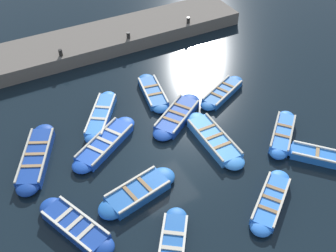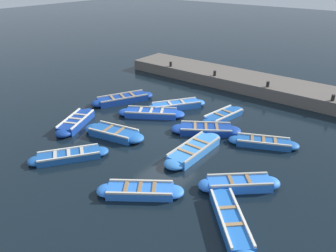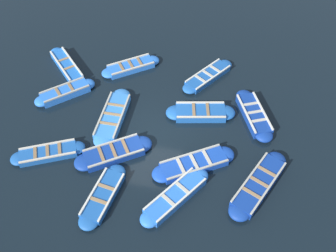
% 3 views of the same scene
% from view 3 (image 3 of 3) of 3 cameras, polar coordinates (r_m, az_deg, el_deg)
% --- Properties ---
extents(ground_plane, '(120.00, 120.00, 0.00)m').
position_cam_3_polar(ground_plane, '(18.18, -2.20, -1.39)').
color(ground_plane, black).
extents(boat_outer_left, '(2.73, 3.47, 0.41)m').
position_cam_3_polar(boat_outer_left, '(17.49, -7.89, -3.90)').
color(boat_outer_left, navy).
rests_on(boat_outer_left, ground).
extents(boat_outer_right, '(3.42, 2.67, 0.43)m').
position_cam_3_polar(boat_outer_right, '(16.09, 1.08, -10.18)').
color(boat_outer_right, blue).
rests_on(boat_outer_right, ground).
extents(boat_broadside, '(3.84, 1.02, 0.41)m').
position_cam_3_polar(boat_broadside, '(18.88, -8.03, 1.34)').
color(boat_broadside, '#3884E0').
rests_on(boat_broadside, ground).
extents(boat_bow_out, '(2.75, 3.69, 0.39)m').
position_cam_3_polar(boat_bow_out, '(17.02, 3.77, -5.53)').
color(boat_bow_out, '#1947B7').
rests_on(boat_bow_out, ground).
extents(boat_mid_row, '(2.05, 3.28, 0.36)m').
position_cam_3_polar(boat_mid_row, '(18.14, -17.01, -3.78)').
color(boat_mid_row, '#1E59AD').
rests_on(boat_mid_row, ground).
extents(boat_far_corner, '(2.64, 2.85, 0.44)m').
position_cam_3_polar(boat_far_corner, '(20.49, -14.70, 4.73)').
color(boat_far_corner, blue).
rests_on(boat_far_corner, ground).
extents(boat_near_quay, '(3.28, 2.63, 0.36)m').
position_cam_3_polar(boat_near_quay, '(20.89, 5.80, 7.21)').
color(boat_near_quay, '#1E59AD').
rests_on(boat_near_quay, ground).
extents(boat_drifting, '(3.98, 2.54, 0.44)m').
position_cam_3_polar(boat_drifting, '(16.80, 13.00, -8.28)').
color(boat_drifting, navy).
rests_on(boat_drifting, ground).
extents(boat_end_of_row, '(3.07, 2.95, 0.41)m').
position_cam_3_polar(boat_end_of_row, '(22.03, -14.48, 8.42)').
color(boat_end_of_row, blue).
rests_on(boat_end_of_row, ground).
extents(boat_stern_in, '(3.32, 1.35, 0.35)m').
position_cam_3_polar(boat_stern_in, '(16.37, -9.42, -9.95)').
color(boat_stern_in, '#1E59AD').
rests_on(boat_stern_in, ground).
extents(boat_inner_gap, '(2.54, 3.11, 0.37)m').
position_cam_3_polar(boat_inner_gap, '(21.43, -5.41, 8.58)').
color(boat_inner_gap, blue).
rests_on(boat_inner_gap, ground).
extents(boat_alongside, '(3.48, 2.15, 0.44)m').
position_cam_3_polar(boat_alongside, '(19.20, 12.34, 1.59)').
color(boat_alongside, navy).
rests_on(boat_alongside, ground).
extents(boat_tucked, '(1.58, 3.46, 0.43)m').
position_cam_3_polar(boat_tucked, '(18.93, 4.73, 1.95)').
color(boat_tucked, '#1E59AD').
rests_on(boat_tucked, ground).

